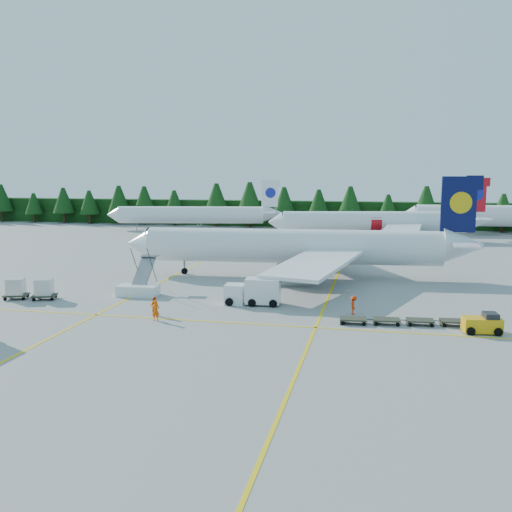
% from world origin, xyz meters
% --- Properties ---
extents(ground, '(320.00, 320.00, 0.00)m').
position_xyz_m(ground, '(0.00, 0.00, 0.00)').
color(ground, gray).
rests_on(ground, ground).
extents(taxi_stripe_a, '(0.25, 120.00, 0.01)m').
position_xyz_m(taxi_stripe_a, '(-14.00, 20.00, 0.01)').
color(taxi_stripe_a, yellow).
rests_on(taxi_stripe_a, ground).
extents(taxi_stripe_b, '(0.25, 120.00, 0.01)m').
position_xyz_m(taxi_stripe_b, '(6.00, 20.00, 0.01)').
color(taxi_stripe_b, yellow).
rests_on(taxi_stripe_b, ground).
extents(taxi_stripe_cross, '(80.00, 0.25, 0.01)m').
position_xyz_m(taxi_stripe_cross, '(0.00, -6.00, 0.01)').
color(taxi_stripe_cross, yellow).
rests_on(taxi_stripe_cross, ground).
extents(treeline_hedge, '(220.00, 4.00, 6.00)m').
position_xyz_m(treeline_hedge, '(0.00, 82.00, 3.00)').
color(treeline_hedge, black).
rests_on(treeline_hedge, ground).
extents(airliner_navy, '(42.53, 34.88, 12.36)m').
position_xyz_m(airliner_navy, '(-0.21, 16.70, 3.72)').
color(airliner_navy, white).
rests_on(airliner_navy, ground).
extents(airliner_red, '(39.75, 32.39, 11.68)m').
position_xyz_m(airliner_red, '(9.43, 55.74, 3.51)').
color(airliner_red, white).
rests_on(airliner_red, ground).
extents(airliner_far_left, '(37.61, 9.81, 11.01)m').
position_xyz_m(airliner_far_left, '(-30.94, 67.66, 3.45)').
color(airliner_far_left, white).
rests_on(airliner_far_left, ground).
extents(airliner_far_right, '(44.00, 7.18, 12.79)m').
position_xyz_m(airliner_far_right, '(35.69, 71.91, 4.01)').
color(airliner_far_right, white).
rests_on(airliner_far_right, ground).
extents(airstairs, '(4.34, 5.89, 3.78)m').
position_xyz_m(airstairs, '(-13.64, 2.81, 0.82)').
color(airstairs, white).
rests_on(airstairs, ground).
extents(service_truck, '(5.52, 2.33, 2.61)m').
position_xyz_m(service_truck, '(-0.96, 1.13, 1.29)').
color(service_truck, white).
rests_on(service_truck, ground).
extents(baggage_tug, '(3.11, 1.90, 1.58)m').
position_xyz_m(baggage_tug, '(19.36, -4.68, 0.78)').
color(baggage_tug, '#E1A00C').
rests_on(baggage_tug, ground).
extents(dolly_train, '(10.72, 2.71, 0.13)m').
position_xyz_m(dolly_train, '(13.19, -3.45, 0.42)').
color(dolly_train, '#333728').
rests_on(dolly_train, ground).
extents(uld_pair, '(5.70, 2.83, 1.78)m').
position_xyz_m(uld_pair, '(-23.68, -1.45, 1.20)').
color(uld_pair, '#333728').
rests_on(uld_pair, ground).
extents(crew_a, '(0.70, 0.50, 1.81)m').
position_xyz_m(crew_a, '(-7.90, -6.72, 0.90)').
color(crew_a, '#EC5504').
rests_on(crew_a, ground).
extents(crew_b, '(0.89, 0.73, 1.71)m').
position_xyz_m(crew_b, '(-8.78, -4.91, 0.86)').
color(crew_b, '#FF4F05').
rests_on(crew_b, ground).
extents(crew_c, '(0.58, 0.77, 1.73)m').
position_xyz_m(crew_c, '(8.89, -0.81, 0.87)').
color(crew_c, red).
rests_on(crew_c, ground).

